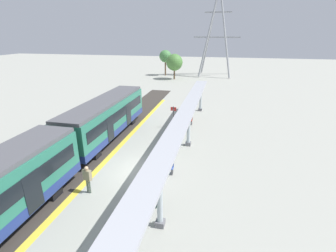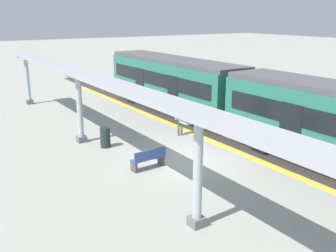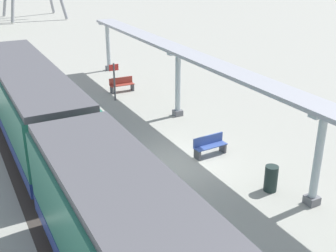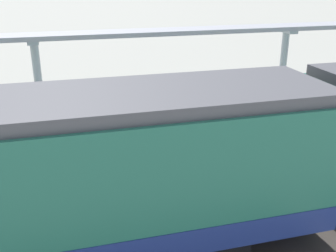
{
  "view_description": "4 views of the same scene",
  "coord_description": "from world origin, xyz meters",
  "px_view_note": "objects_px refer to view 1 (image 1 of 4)",
  "views": [
    {
      "loc": [
        5.15,
        -14.31,
        8.86
      ],
      "look_at": [
        1.14,
        3.79,
        1.95
      ],
      "focal_mm": 26.75,
      "sensor_mm": 36.0,
      "label": 1
    },
    {
      "loc": [
        9.06,
        13.13,
        6.14
      ],
      "look_at": [
        0.12,
        -0.8,
        1.41
      ],
      "focal_mm": 41.87,
      "sensor_mm": 36.0,
      "label": 2
    },
    {
      "loc": [
        -7.66,
        -13.77,
        8.22
      ],
      "look_at": [
        0.34,
        1.44,
        1.06
      ],
      "focal_mm": 45.98,
      "sensor_mm": 36.0,
      "label": 3
    },
    {
      "loc": [
        -11.75,
        3.96,
        5.55
      ],
      "look_at": [
        -0.97,
        1.02,
        1.24
      ],
      "focal_mm": 43.03,
      "sensor_mm": 36.0,
      "label": 4
    }
  ],
  "objects_px": {
    "canopy_pillar_fourth": "(201,97)",
    "bench_near_end": "(163,167)",
    "canopy_pillar_second": "(160,196)",
    "trash_bin": "(154,198)",
    "bench_mid_platform": "(185,120)",
    "platform_info_sign": "(173,115)",
    "train_far_carriage": "(106,118)",
    "passenger_waiting_near_edge": "(87,176)",
    "canopy_pillar_third": "(189,126)"
  },
  "relations": [
    {
      "from": "train_far_carriage",
      "to": "bench_near_end",
      "type": "bearing_deg",
      "value": -38.03
    },
    {
      "from": "canopy_pillar_second",
      "to": "train_far_carriage",
      "type": "bearing_deg",
      "value": 126.95
    },
    {
      "from": "canopy_pillar_fourth",
      "to": "trash_bin",
      "type": "distance_m",
      "value": 18.49
    },
    {
      "from": "canopy_pillar_fourth",
      "to": "passenger_waiting_near_edge",
      "type": "bearing_deg",
      "value": -104.77
    },
    {
      "from": "bench_mid_platform",
      "to": "train_far_carriage",
      "type": "bearing_deg",
      "value": -141.67
    },
    {
      "from": "canopy_pillar_third",
      "to": "canopy_pillar_fourth",
      "type": "relative_size",
      "value": 1.0
    },
    {
      "from": "train_far_carriage",
      "to": "trash_bin",
      "type": "distance_m",
      "value": 10.83
    },
    {
      "from": "canopy_pillar_second",
      "to": "passenger_waiting_near_edge",
      "type": "bearing_deg",
      "value": 160.05
    },
    {
      "from": "canopy_pillar_second",
      "to": "bench_near_end",
      "type": "relative_size",
      "value": 2.23
    },
    {
      "from": "canopy_pillar_third",
      "to": "canopy_pillar_second",
      "type": "bearing_deg",
      "value": -90.0
    },
    {
      "from": "canopy_pillar_fourth",
      "to": "train_far_carriage",
      "type": "bearing_deg",
      "value": -126.31
    },
    {
      "from": "canopy_pillar_second",
      "to": "canopy_pillar_fourth",
      "type": "distance_m",
      "value": 19.81
    },
    {
      "from": "trash_bin",
      "to": "platform_info_sign",
      "type": "height_order",
      "value": "platform_info_sign"
    },
    {
      "from": "canopy_pillar_second",
      "to": "platform_info_sign",
      "type": "relative_size",
      "value": 1.55
    },
    {
      "from": "canopy_pillar_third",
      "to": "bench_near_end",
      "type": "height_order",
      "value": "canopy_pillar_third"
    },
    {
      "from": "canopy_pillar_second",
      "to": "bench_near_end",
      "type": "height_order",
      "value": "canopy_pillar_second"
    },
    {
      "from": "train_far_carriage",
      "to": "platform_info_sign",
      "type": "height_order",
      "value": "train_far_carriage"
    },
    {
      "from": "train_far_carriage",
      "to": "trash_bin",
      "type": "relative_size",
      "value": 12.4
    },
    {
      "from": "train_far_carriage",
      "to": "trash_bin",
      "type": "bearing_deg",
      "value": -51.57
    },
    {
      "from": "canopy_pillar_second",
      "to": "trash_bin",
      "type": "relative_size",
      "value": 3.47
    },
    {
      "from": "canopy_pillar_second",
      "to": "canopy_pillar_third",
      "type": "distance_m",
      "value": 9.58
    },
    {
      "from": "bench_near_end",
      "to": "passenger_waiting_near_edge",
      "type": "relative_size",
      "value": 0.87
    },
    {
      "from": "bench_near_end",
      "to": "trash_bin",
      "type": "height_order",
      "value": "trash_bin"
    },
    {
      "from": "canopy_pillar_fourth",
      "to": "bench_mid_platform",
      "type": "bearing_deg",
      "value": -101.93
    },
    {
      "from": "bench_near_end",
      "to": "bench_mid_platform",
      "type": "bearing_deg",
      "value": 90.01
    },
    {
      "from": "platform_info_sign",
      "to": "canopy_pillar_fourth",
      "type": "bearing_deg",
      "value": 72.41
    },
    {
      "from": "trash_bin",
      "to": "platform_info_sign",
      "type": "distance_m",
      "value": 12.12
    },
    {
      "from": "trash_bin",
      "to": "passenger_waiting_near_edge",
      "type": "xyz_separation_m",
      "value": [
        -4.08,
        0.36,
        0.6
      ]
    },
    {
      "from": "canopy_pillar_fourth",
      "to": "bench_near_end",
      "type": "height_order",
      "value": "canopy_pillar_fourth"
    },
    {
      "from": "canopy_pillar_second",
      "to": "bench_mid_platform",
      "type": "distance_m",
      "value": 14.86
    },
    {
      "from": "train_far_carriage",
      "to": "trash_bin",
      "type": "height_order",
      "value": "train_far_carriage"
    },
    {
      "from": "canopy_pillar_third",
      "to": "trash_bin",
      "type": "xyz_separation_m",
      "value": [
        -0.68,
        -8.21,
        -1.24
      ]
    },
    {
      "from": "canopy_pillar_second",
      "to": "canopy_pillar_fourth",
      "type": "bearing_deg",
      "value": 90.0
    },
    {
      "from": "train_far_carriage",
      "to": "bench_mid_platform",
      "type": "xyz_separation_m",
      "value": [
        6.3,
        4.98,
        -1.39
      ]
    },
    {
      "from": "bench_mid_platform",
      "to": "passenger_waiting_near_edge",
      "type": "bearing_deg",
      "value": -105.84
    },
    {
      "from": "bench_near_end",
      "to": "bench_mid_platform",
      "type": "height_order",
      "value": "same"
    },
    {
      "from": "bench_mid_platform",
      "to": "canopy_pillar_second",
      "type": "bearing_deg",
      "value": -85.87
    },
    {
      "from": "canopy_pillar_fourth",
      "to": "bench_mid_platform",
      "type": "relative_size",
      "value": 2.25
    },
    {
      "from": "canopy_pillar_third",
      "to": "bench_mid_platform",
      "type": "bearing_deg",
      "value": 101.61
    },
    {
      "from": "canopy_pillar_fourth",
      "to": "bench_mid_platform",
      "type": "xyz_separation_m",
      "value": [
        -1.07,
        -5.04,
        -1.28
      ]
    },
    {
      "from": "bench_mid_platform",
      "to": "platform_info_sign",
      "type": "distance_m",
      "value": 1.9
    },
    {
      "from": "canopy_pillar_fourth",
      "to": "canopy_pillar_third",
      "type": "bearing_deg",
      "value": -90.0
    },
    {
      "from": "canopy_pillar_fourth",
      "to": "bench_near_end",
      "type": "xyz_separation_m",
      "value": [
        -1.06,
        -14.95,
        -1.28
      ]
    },
    {
      "from": "canopy_pillar_second",
      "to": "platform_info_sign",
      "type": "distance_m",
      "value": 13.55
    },
    {
      "from": "bench_near_end",
      "to": "trash_bin",
      "type": "relative_size",
      "value": 1.55
    },
    {
      "from": "bench_near_end",
      "to": "canopy_pillar_fourth",
      "type": "bearing_deg",
      "value": 85.93
    },
    {
      "from": "trash_bin",
      "to": "bench_mid_platform",
      "type": "bearing_deg",
      "value": 91.63
    },
    {
      "from": "platform_info_sign",
      "to": "bench_near_end",
      "type": "bearing_deg",
      "value": -83.5
    },
    {
      "from": "bench_near_end",
      "to": "passenger_waiting_near_edge",
      "type": "distance_m",
      "value": 4.89
    },
    {
      "from": "train_far_carriage",
      "to": "bench_near_end",
      "type": "distance_m",
      "value": 8.11
    }
  ]
}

